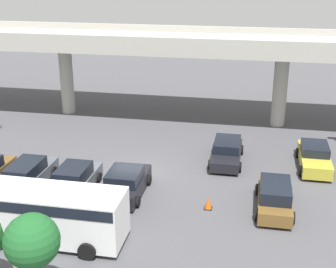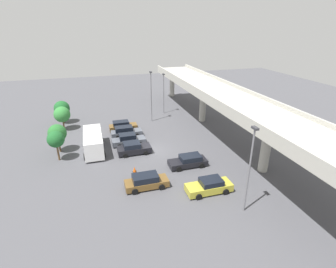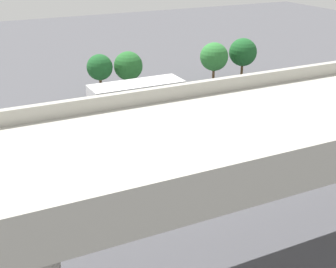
{
  "view_description": "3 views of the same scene",
  "coord_description": "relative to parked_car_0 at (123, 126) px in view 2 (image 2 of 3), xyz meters",
  "views": [
    {
      "loc": [
        7.13,
        -25.96,
        12.91
      ],
      "look_at": [
        1.95,
        1.07,
        2.58
      ],
      "focal_mm": 50.0,
      "sensor_mm": 36.0,
      "label": 1
    },
    {
      "loc": [
        32.17,
        -7.21,
        16.51
      ],
      "look_at": [
        0.24,
        2.35,
        2.31
      ],
      "focal_mm": 28.0,
      "sensor_mm": 36.0,
      "label": 2
    },
    {
      "loc": [
        10.83,
        23.95,
        12.77
      ],
      "look_at": [
        -0.59,
        0.83,
        1.93
      ],
      "focal_mm": 50.0,
      "sensor_mm": 36.0,
      "label": 3
    }
  ],
  "objects": [
    {
      "name": "parked_car_5",
      "position": [
        17.21,
        0.25,
        -0.02
      ],
      "size": [
        2.03,
        4.67,
        1.57
      ],
      "rotation": [
        0.0,
        0.0,
        1.57
      ],
      "color": "brown",
      "rests_on": "ground_plane"
    },
    {
      "name": "lamp_post_by_overpass",
      "position": [
        -3.0,
        5.67,
        4.39
      ],
      "size": [
        0.7,
        0.35,
        8.92
      ],
      "color": "slate",
      "rests_on": "ground_plane"
    },
    {
      "name": "parked_car_6",
      "position": [
        19.89,
        6.42,
        -0.05
      ],
      "size": [
        2.09,
        4.88,
        1.52
      ],
      "rotation": [
        0.0,
        0.0,
        -1.57
      ],
      "color": "gold",
      "rests_on": "ground_plane"
    },
    {
      "name": "shuttle_bus",
      "position": [
        6.48,
        -4.84,
        0.8
      ],
      "size": [
        7.23,
        2.76,
        2.63
      ],
      "color": "white",
      "rests_on": "ground_plane"
    },
    {
      "name": "tree_front_left",
      "position": [
        -6.5,
        -9.58,
        1.93
      ],
      "size": [
        2.66,
        2.66,
        4.04
      ],
      "color": "brown",
      "rests_on": "ground_plane"
    },
    {
      "name": "lamp_post_near_aisle",
      "position": [
        -6.8,
        9.01,
        3.78
      ],
      "size": [
        0.7,
        0.35,
        7.73
      ],
      "color": "slate",
      "rests_on": "ground_plane"
    },
    {
      "name": "parked_car_4",
      "position": [
        14.16,
        6.27,
        -0.08
      ],
      "size": [
        2.14,
        4.77,
        1.44
      ],
      "rotation": [
        0.0,
        0.0,
        -1.57
      ],
      "color": "black",
      "rests_on": "ground_plane"
    },
    {
      "name": "parked_car_3",
      "position": [
        8.77,
        0.33,
        -0.02
      ],
      "size": [
        2.26,
        4.49,
        1.61
      ],
      "rotation": [
        0.0,
        0.0,
        1.57
      ],
      "color": "black",
      "rests_on": "ground_plane"
    },
    {
      "name": "tree_front_far_right",
      "position": [
        7.88,
        -9.31,
        2.17
      ],
      "size": [
        2.15,
        2.15,
        4.04
      ],
      "color": "brown",
      "rests_on": "ground_plane"
    },
    {
      "name": "parked_car_1",
      "position": [
        2.8,
        0.12,
        0.04
      ],
      "size": [
        1.97,
        4.74,
        1.71
      ],
      "rotation": [
        0.0,
        0.0,
        1.57
      ],
      "color": "#515660",
      "rests_on": "ground_plane"
    },
    {
      "name": "parked_car_2",
      "position": [
        5.73,
        0.08,
        -0.02
      ],
      "size": [
        2.06,
        4.83,
        1.65
      ],
      "rotation": [
        0.0,
        0.0,
        1.57
      ],
      "color": "#515660",
      "rests_on": "ground_plane"
    },
    {
      "name": "ground_plane",
      "position": [
        8.62,
        2.85,
        -0.77
      ],
      "size": [
        117.35,
        117.35,
        0.0
      ],
      "primitive_type": "plane",
      "color": "#4C4C51"
    },
    {
      "name": "tree_front_centre",
      "position": [
        -3.14,
        -9.34,
        1.9
      ],
      "size": [
        2.61,
        2.61,
        3.98
      ],
      "color": "brown",
      "rests_on": "ground_plane"
    },
    {
      "name": "highway_overpass",
      "position": [
        8.62,
        14.49,
        5.44
      ],
      "size": [
        55.91,
        7.01,
        7.45
      ],
      "color": "#ADAAA0",
      "rests_on": "ground_plane"
    },
    {
      "name": "lamp_post_mid_lot",
      "position": [
        23.56,
        8.35,
        4.2
      ],
      "size": [
        0.7,
        0.35,
        8.55
      ],
      "color": "slate",
      "rests_on": "ground_plane"
    },
    {
      "name": "tree_front_right",
      "position": [
        5.34,
        -9.37,
        1.99
      ],
      "size": [
        2.45,
        2.45,
        4.0
      ],
      "color": "brown",
      "rests_on": "ground_plane"
    },
    {
      "name": "traffic_cone",
      "position": [
        13.65,
        -0.43,
        -0.44
      ],
      "size": [
        0.44,
        0.44,
        0.7
      ],
      "color": "black",
      "rests_on": "ground_plane"
    },
    {
      "name": "parked_car_0",
      "position": [
        0.0,
        0.0,
        0.0
      ],
      "size": [
        1.98,
        4.52,
        1.61
      ],
      "rotation": [
        0.0,
        0.0,
        1.57
      ],
      "color": "brown",
      "rests_on": "ground_plane"
    }
  ]
}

